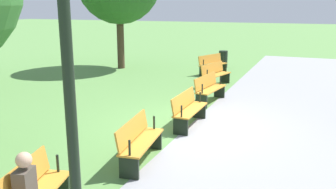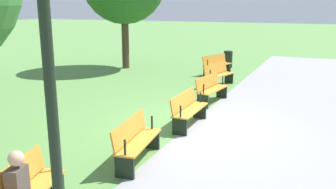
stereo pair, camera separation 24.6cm
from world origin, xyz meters
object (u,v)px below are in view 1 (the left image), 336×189
object	(u,v)px
bench_1	(215,74)
bench_0	(212,64)
bench_2	(209,88)
trash_bin	(223,59)
bench_4	(139,140)
bench_3	(188,109)
lamp_post	(68,65)

from	to	relation	value
bench_1	bench_0	bearing A→B (deg)	-147.55
bench_0	bench_2	bearing A→B (deg)	36.08
bench_2	trash_bin	world-z (taller)	bench_2
bench_2	trash_bin	distance (m)	7.14
bench_2	bench_4	xyz separation A→B (m)	(5.14, 0.00, 0.00)
bench_2	bench_3	xyz separation A→B (m)	(2.57, 0.16, 0.00)
bench_2	trash_bin	size ratio (longest dim) A/B	1.98
bench_2	trash_bin	bearing A→B (deg)	-162.63
bench_1	bench_2	xyz separation A→B (m)	(2.53, 0.48, 0.00)
bench_0	bench_3	distance (m)	7.68
bench_1	bench_2	size ratio (longest dim) A/B	1.01
lamp_post	bench_3	bearing A→B (deg)	-170.19
bench_0	bench_4	xyz separation A→B (m)	(10.11, 1.28, 0.00)
bench_1	bench_4	distance (m)	7.68
lamp_post	bench_4	bearing A→B (deg)	-161.47
trash_bin	bench_4	bearing A→B (deg)	5.90
bench_1	bench_2	bearing A→B (deg)	25.25
bench_0	trash_bin	xyz separation A→B (m)	(-2.05, 0.02, -0.04)
bench_3	trash_bin	distance (m)	9.70
lamp_post	trash_bin	bearing A→B (deg)	-171.04
bench_1	lamp_post	distance (m)	11.73
bench_0	bench_4	size ratio (longest dim) A/B	1.01
bench_0	bench_3	xyz separation A→B (m)	(7.54, 1.44, 0.00)
bench_2	bench_4	world-z (taller)	same
bench_0	trash_bin	bearing A→B (deg)	-158.81
bench_1	bench_3	distance (m)	5.14
bench_0	bench_4	bearing A→B (deg)	28.89
bench_1	lamp_post	world-z (taller)	lamp_post
bench_3	bench_0	bearing A→B (deg)	-169.22
bench_4	trash_bin	bearing A→B (deg)	178.66
trash_bin	bench_2	bearing A→B (deg)	10.14
bench_2	trash_bin	xyz separation A→B (m)	(-7.03, -1.26, -0.04)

